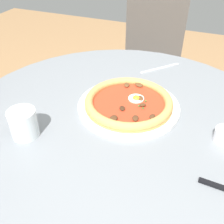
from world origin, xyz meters
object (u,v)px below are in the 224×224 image
at_px(dining_table, 120,155).
at_px(water_glass, 24,125).
at_px(pizza_on_plate, 128,103).
at_px(cafe_chair_spare_near, 151,57).
at_px(fork_utensil, 160,68).

height_order(dining_table, water_glass, water_glass).
bearing_deg(dining_table, water_glass, -54.04).
bearing_deg(water_glass, pizza_on_plate, 136.41).
distance_m(dining_table, cafe_chair_spare_near, 0.92).
xyz_separation_m(water_glass, cafe_chair_spare_near, (-1.07, 0.09, -0.24)).
bearing_deg(pizza_on_plate, fork_utensil, 173.61).
xyz_separation_m(dining_table, fork_utensil, (-0.37, 0.03, 0.16)).
xyz_separation_m(fork_utensil, cafe_chair_spare_near, (-0.54, -0.16, -0.21)).
distance_m(fork_utensil, cafe_chair_spare_near, 0.60).
bearing_deg(cafe_chair_spare_near, water_glass, -5.03).
height_order(dining_table, cafe_chair_spare_near, cafe_chair_spare_near).
xyz_separation_m(pizza_on_plate, water_glass, (0.23, -0.22, 0.02)).
bearing_deg(fork_utensil, pizza_on_plate, -6.39).
bearing_deg(water_glass, fork_utensil, 154.42).
bearing_deg(dining_table, pizza_on_plate, -177.58).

